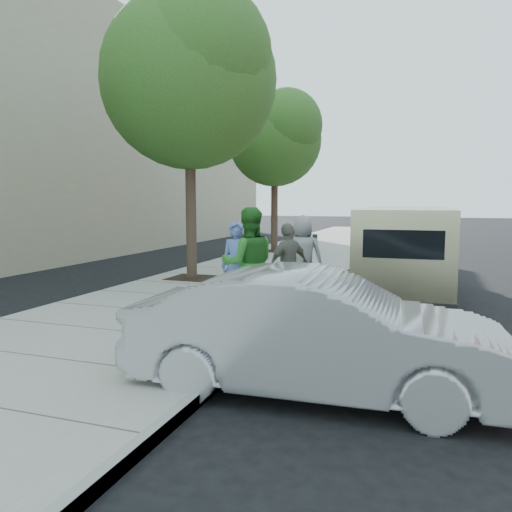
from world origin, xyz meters
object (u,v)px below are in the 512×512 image
object	(u,v)px
tree_far	(276,135)
person_officer	(236,266)
tree_near	(191,74)
van	(406,250)
sedan	(318,334)
person_gray_shirt	(303,256)
person_green_shirt	(249,264)
parking_meter	(311,250)
person_striped_polo	(288,265)

from	to	relation	value
tree_far	person_officer	world-z (taller)	tree_far
tree_far	person_officer	xyz separation A→B (m)	(2.54, -10.82, -3.88)
tree_near	van	bearing A→B (deg)	-1.36
sedan	person_gray_shirt	world-z (taller)	person_gray_shirt
person_officer	person_green_shirt	bearing A→B (deg)	-58.26
sedan	person_green_shirt	xyz separation A→B (m)	(-1.81, 2.61, 0.42)
van	person_officer	world-z (taller)	van
tree_near	sedan	world-z (taller)	tree_near
tree_near	parking_meter	xyz separation A→B (m)	(3.50, -0.99, -4.43)
tree_near	person_officer	xyz separation A→B (m)	(2.54, -3.22, -4.54)
parking_meter	person_officer	world-z (taller)	person_officer
tree_near	parking_meter	world-z (taller)	tree_near
tree_near	tree_far	size ratio (longest dim) A/B	1.16
tree_far	person_striped_polo	world-z (taller)	tree_far
person_officer	person_green_shirt	xyz separation A→B (m)	(0.53, -0.75, 0.14)
tree_far	parking_meter	size ratio (longest dim) A/B	4.84
tree_far	person_officer	size ratio (longest dim) A/B	3.80
parking_meter	person_officer	xyz separation A→B (m)	(-0.96, -2.23, -0.12)
person_officer	person_striped_polo	size ratio (longest dim) A/B	1.02
tree_far	van	world-z (taller)	tree_far
person_gray_shirt	person_striped_polo	world-z (taller)	person_gray_shirt
person_officer	tree_far	bearing A→B (deg)	99.81
tree_far	person_gray_shirt	xyz separation A→B (m)	(3.45, -9.17, -3.83)
person_officer	person_striped_polo	bearing A→B (deg)	24.27
parking_meter	sedan	bearing A→B (deg)	-91.72
person_officer	person_striped_polo	distance (m)	1.03
sedan	parking_meter	bearing A→B (deg)	10.85
parking_meter	tree_far	bearing A→B (deg)	96.64
parking_meter	person_striped_polo	distance (m)	1.76
parking_meter	van	xyz separation A→B (m)	(2.05, 0.86, -0.01)
tree_far	person_green_shirt	xyz separation A→B (m)	(3.07, -11.58, -3.74)
tree_far	person_green_shirt	size ratio (longest dim) A/B	3.26
van	sedan	size ratio (longest dim) A/B	1.29
parking_meter	person_officer	distance (m)	2.43
tree_far	van	distance (m)	10.24
tree_near	person_gray_shirt	bearing A→B (deg)	-24.48
parking_meter	person_gray_shirt	world-z (taller)	person_gray_shirt
parking_meter	person_green_shirt	world-z (taller)	person_green_shirt
parking_meter	person_gray_shirt	bearing A→B (deg)	-110.46
tree_far	van	bearing A→B (deg)	-54.32
tree_near	person_gray_shirt	xyz separation A→B (m)	(3.45, -1.57, -4.50)
van	person_green_shirt	world-z (taller)	person_green_shirt
tree_near	tree_far	bearing A→B (deg)	90.00
tree_near	sedan	xyz separation A→B (m)	(4.88, -6.59, -4.82)
person_officer	person_striped_polo	world-z (taller)	person_officer
tree_near	sedan	distance (m)	9.51
sedan	person_gray_shirt	distance (m)	5.22
tree_near	person_green_shirt	distance (m)	6.68
person_striped_polo	tree_far	bearing A→B (deg)	-128.68
sedan	person_striped_polo	xyz separation A→B (m)	(-1.43, 3.84, 0.26)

